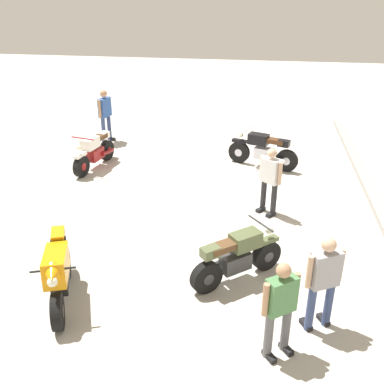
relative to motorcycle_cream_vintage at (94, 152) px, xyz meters
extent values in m
plane|color=#B7B2A8|center=(1.57, 2.96, -0.49)|extent=(40.00, 40.00, 0.00)
cube|color=#9C978F|center=(1.57, 7.56, -0.41)|extent=(14.00, 0.30, 0.15)
cylinder|color=black|center=(0.67, -0.16, -0.19)|extent=(0.62, 0.29, 0.60)
cylinder|color=black|center=(-0.65, 0.15, -0.19)|extent=(0.62, 0.29, 0.60)
cylinder|color=maroon|center=(0.67, -0.16, -0.19)|extent=(0.25, 0.22, 0.21)
cylinder|color=maroon|center=(-0.65, 0.15, -0.19)|extent=(0.25, 0.22, 0.21)
cube|color=maroon|center=(-0.04, 0.00, -0.09)|extent=(0.61, 0.40, 0.32)
cube|color=white|center=(0.16, -0.04, 0.31)|extent=(0.62, 0.44, 0.30)
cube|color=white|center=(0.67, -0.16, 0.14)|extent=(0.46, 0.25, 0.08)
cube|color=#4C331E|center=(-0.28, 0.06, 0.33)|extent=(0.64, 0.39, 0.12)
cube|color=white|center=(-0.57, 0.13, 0.31)|extent=(0.36, 0.29, 0.18)
cylinder|color=maroon|center=(-0.39, 0.26, -0.14)|extent=(0.57, 0.23, 0.16)
cylinder|color=maroon|center=(0.48, -0.11, 0.56)|extent=(0.19, 0.69, 0.04)
sphere|color=silver|center=(0.69, -0.16, 0.36)|extent=(0.16, 0.16, 0.16)
cylinder|color=black|center=(-1.01, 4.10, -0.17)|extent=(0.33, 0.64, 0.64)
cylinder|color=black|center=(-0.52, 5.46, -0.17)|extent=(0.33, 0.64, 0.64)
cylinder|color=silver|center=(-1.01, 4.10, -0.17)|extent=(0.21, 0.26, 0.22)
cylinder|color=silver|center=(-0.52, 5.46, -0.17)|extent=(0.21, 0.26, 0.22)
cube|color=silver|center=(-0.75, 4.83, -0.07)|extent=(0.45, 0.62, 0.32)
cube|color=black|center=(-0.81, 4.64, 0.33)|extent=(0.49, 0.63, 0.30)
cube|color=black|center=(-1.01, 4.10, 0.18)|extent=(0.30, 0.47, 0.08)
cube|color=#4C2D19|center=(-0.66, 5.06, 0.35)|extent=(0.45, 0.65, 0.12)
cube|color=black|center=(-0.56, 5.34, 0.33)|extent=(0.31, 0.38, 0.18)
cylinder|color=silver|center=(-0.45, 5.15, -0.12)|extent=(0.29, 0.56, 0.16)
cylinder|color=silver|center=(-0.92, 4.33, 0.58)|extent=(0.67, 0.27, 0.04)
sphere|color=silver|center=(-1.00, 4.12, 0.38)|extent=(0.16, 0.16, 0.16)
cylinder|color=black|center=(6.45, 1.61, -0.19)|extent=(0.62, 0.35, 0.60)
cylinder|color=black|center=(5.17, 1.17, -0.19)|extent=(0.64, 0.41, 0.60)
cylinder|color=black|center=(6.45, 1.61, -0.19)|extent=(0.26, 0.24, 0.21)
cylinder|color=black|center=(5.17, 1.17, -0.19)|extent=(0.26, 0.24, 0.21)
cube|color=black|center=(5.76, 1.38, -0.09)|extent=(0.62, 0.45, 0.32)
cube|color=orange|center=(5.90, 1.43, 0.31)|extent=(1.05, 0.66, 0.57)
cone|color=orange|center=(6.39, 1.60, 0.46)|extent=(0.45, 0.44, 0.39)
cube|color=black|center=(5.52, 1.30, 0.38)|extent=(0.65, 0.44, 0.12)
cube|color=orange|center=(5.24, 1.20, 0.46)|extent=(0.40, 0.32, 0.23)
cylinder|color=black|center=(5.31, 1.14, 0.28)|extent=(0.40, 0.21, 0.17)
cylinder|color=black|center=(5.26, 1.29, 0.28)|extent=(0.40, 0.21, 0.17)
cylinder|color=black|center=(6.26, 1.55, 0.48)|extent=(0.26, 0.67, 0.04)
sphere|color=silver|center=(6.47, 1.62, 0.41)|extent=(0.16, 0.16, 0.16)
cylinder|color=black|center=(4.35, 4.89, -0.19)|extent=(0.50, 0.57, 0.60)
cylinder|color=black|center=(5.21, 3.84, -0.19)|extent=(0.50, 0.57, 0.60)
cylinder|color=#333333|center=(4.35, 4.89, -0.19)|extent=(0.27, 0.28, 0.21)
cylinder|color=#333333|center=(5.21, 3.84, -0.19)|extent=(0.27, 0.28, 0.21)
cube|color=#333333|center=(4.81, 4.33, -0.09)|extent=(0.57, 0.61, 0.32)
cube|color=#515B38|center=(4.68, 4.48, 0.31)|extent=(0.60, 0.64, 0.30)
cube|color=#515B38|center=(4.35, 4.89, 0.14)|extent=(0.40, 0.44, 0.08)
cube|color=brown|center=(4.97, 4.13, 0.33)|extent=(0.58, 0.63, 0.12)
cube|color=#515B38|center=(5.16, 3.90, 0.31)|extent=(0.37, 0.39, 0.18)
cylinder|color=#333333|center=(4.93, 3.91, -0.14)|extent=(0.44, 0.50, 0.16)
cylinder|color=#333333|center=(4.47, 4.73, 0.56)|extent=(0.56, 0.47, 0.04)
sphere|color=silver|center=(4.33, 4.90, 0.36)|extent=(0.16, 0.16, 0.16)
cylinder|color=#384772|center=(5.78, 5.85, -0.07)|extent=(0.18, 0.18, 0.83)
cube|color=black|center=(5.72, 5.82, -0.45)|extent=(0.28, 0.21, 0.08)
cylinder|color=#384772|center=(5.93, 5.56, -0.07)|extent=(0.18, 0.18, 0.83)
cube|color=black|center=(5.88, 5.53, -0.45)|extent=(0.28, 0.21, 0.08)
cube|color=#99999E|center=(5.85, 5.71, 0.63)|extent=(0.41, 0.51, 0.59)
cylinder|color=#D8AD8C|center=(5.72, 5.95, 0.65)|extent=(0.12, 0.12, 0.55)
cylinder|color=#D8AD8C|center=(5.98, 5.46, 0.65)|extent=(0.12, 0.12, 0.55)
sphere|color=#D8AD8C|center=(5.85, 5.71, 1.07)|extent=(0.22, 0.22, 0.22)
cylinder|color=#262628|center=(1.98, 4.82, -0.09)|extent=(0.18, 0.18, 0.80)
cube|color=black|center=(2.02, 4.78, -0.45)|extent=(0.26, 0.25, 0.08)
cylinder|color=#262628|center=(2.19, 5.05, -0.09)|extent=(0.18, 0.18, 0.80)
cube|color=black|center=(2.23, 5.01, -0.45)|extent=(0.26, 0.25, 0.08)
cube|color=silver|center=(2.08, 4.93, 0.60)|extent=(0.46, 0.48, 0.57)
cylinder|color=#D8AD8C|center=(1.90, 4.73, 0.61)|extent=(0.13, 0.13, 0.53)
cylinder|color=#D8AD8C|center=(2.26, 5.14, 0.61)|extent=(0.13, 0.13, 0.53)
sphere|color=#D8AD8C|center=(2.08, 4.93, 1.02)|extent=(0.22, 0.22, 0.22)
cylinder|color=#384772|center=(-2.07, -0.41, -0.06)|extent=(0.16, 0.16, 0.86)
cube|color=black|center=(-2.06, -0.35, -0.45)|extent=(0.16, 0.28, 0.08)
cylinder|color=#384772|center=(-2.40, -0.32, -0.06)|extent=(0.16, 0.16, 0.86)
cube|color=black|center=(-2.38, -0.26, -0.45)|extent=(0.16, 0.28, 0.08)
cube|color=#3359A5|center=(-2.23, -0.36, 0.67)|extent=(0.52, 0.33, 0.61)
cylinder|color=tan|center=(-1.96, -0.43, 0.69)|extent=(0.11, 0.11, 0.57)
cylinder|color=tan|center=(-2.51, -0.29, 0.69)|extent=(0.11, 0.11, 0.57)
sphere|color=tan|center=(-2.23, -0.36, 1.12)|extent=(0.23, 0.23, 0.23)
cylinder|color=#59595B|center=(6.59, 4.91, -0.09)|extent=(0.18, 0.18, 0.79)
cube|color=black|center=(6.64, 4.95, -0.45)|extent=(0.27, 0.23, 0.08)
cylinder|color=#59595B|center=(6.41, 5.16, -0.09)|extent=(0.18, 0.18, 0.79)
cube|color=black|center=(6.46, 5.20, -0.45)|extent=(0.27, 0.23, 0.08)
cube|color=#4C7F4C|center=(6.50, 5.04, 0.58)|extent=(0.44, 0.49, 0.56)
cylinder|color=tan|center=(6.65, 4.82, 0.60)|extent=(0.13, 0.13, 0.53)
cylinder|color=tan|center=(6.34, 5.25, 0.60)|extent=(0.13, 0.13, 0.53)
sphere|color=tan|center=(6.50, 5.04, 0.99)|extent=(0.21, 0.21, 0.21)
camera|label=1|loc=(11.76, 4.54, 4.68)|focal=42.81mm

